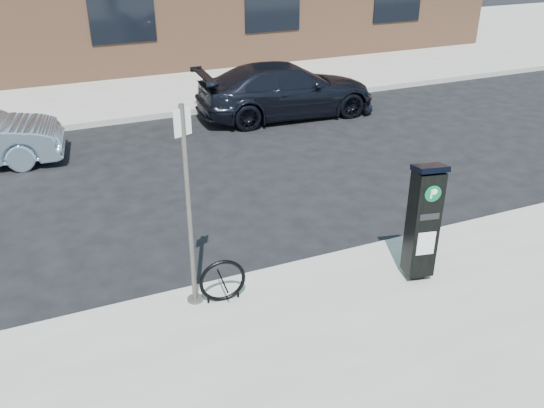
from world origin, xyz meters
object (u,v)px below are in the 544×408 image
bike_rack (223,281)px  car_dark (286,90)px  sign_pole (189,211)px  parking_kiosk (423,221)px

bike_rack → car_dark: (4.32, 7.40, 0.23)m
sign_pole → bike_rack: bearing=-46.9°
parking_kiosk → car_dark: 8.12m
parking_kiosk → car_dark: (1.58, 7.96, -0.37)m
sign_pole → parking_kiosk: bearing=-36.8°
sign_pole → car_dark: sign_pole is taller
car_dark → bike_rack: bearing=152.5°
parking_kiosk → bike_rack: bearing=179.8°
sign_pole → bike_rack: (0.35, -0.15, -1.05)m
bike_rack → car_dark: car_dark is taller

